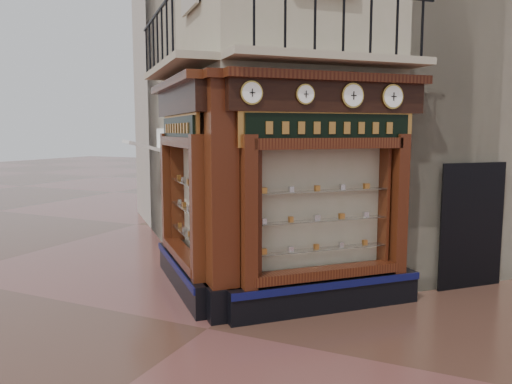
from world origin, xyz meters
The scene contains 15 objects.
ground centered at (0.00, 0.00, 0.00)m, with size 80.00×80.00×0.00m, color #513126.
main_building centered at (0.00, 6.16, 6.00)m, with size 8.00×8.00×12.00m, color #BBAA91.
neighbour_left centered at (-2.47, 8.63, 5.50)m, with size 8.00×8.00×11.00m, color #AFA798.
neighbour_right centered at (2.47, 8.63, 5.50)m, with size 8.00×8.00×11.00m, color #AFA798.
shopfront_left centered at (-1.41, 1.57, 1.98)m, with size 2.86×2.86×3.98m.
shopfront_right centered at (1.41, 1.57, 1.98)m, with size 2.86×2.86×3.98m.
corner_pilaster centered at (0.00, 0.50, 1.95)m, with size 0.85×0.85×3.98m.
balcony centered at (0.00, 1.49, 4.22)m, with size 5.94×2.97×1.03m.
clock_a centered at (0.55, 0.45, 3.62)m, with size 0.29×0.29×0.36m.
clock_b centered at (1.18, 1.07, 3.62)m, with size 0.26×0.26×0.32m.
clock_c centered at (1.78, 1.67, 3.62)m, with size 0.32×0.32×0.40m.
clock_d centered at (2.32, 2.21, 3.62)m, with size 0.33×0.33×0.41m.
awning centered at (-3.93, 3.72, 0.00)m, with size 1.67×1.00×0.08m, color white, non-canonical shape.
signboard_left centered at (-1.46, 1.51, 3.10)m, with size 2.10×2.10×0.56m.
signboard_right centered at (1.46, 1.51, 3.10)m, with size 2.28×2.28×0.61m.
Camera 1 is at (3.81, -6.41, 3.05)m, focal length 35.00 mm.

